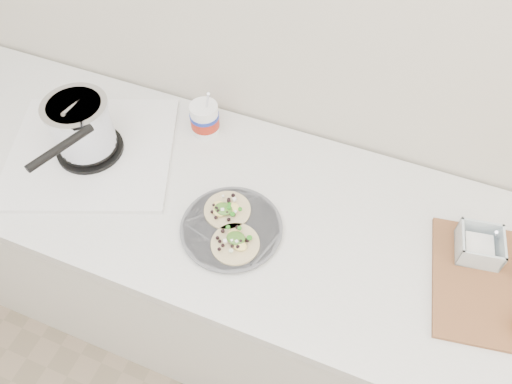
% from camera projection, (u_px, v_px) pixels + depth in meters
% --- Properties ---
extents(counter, '(2.44, 0.66, 0.90)m').
position_uv_depth(counter, '(245.00, 276.00, 1.74)').
color(counter, silver).
rests_on(counter, ground).
extents(stove, '(0.60, 0.59, 0.23)m').
position_uv_depth(stove, '(85.00, 135.00, 1.43)').
color(stove, silver).
rests_on(stove, counter).
extents(taco_plate, '(0.27, 0.27, 0.04)m').
position_uv_depth(taco_plate, '(231.00, 226.00, 1.31)').
color(taco_plate, '#54555B').
rests_on(taco_plate, counter).
extents(tub, '(0.09, 0.09, 0.20)m').
position_uv_depth(tub, '(205.00, 116.00, 1.49)').
color(tub, white).
rests_on(tub, counter).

